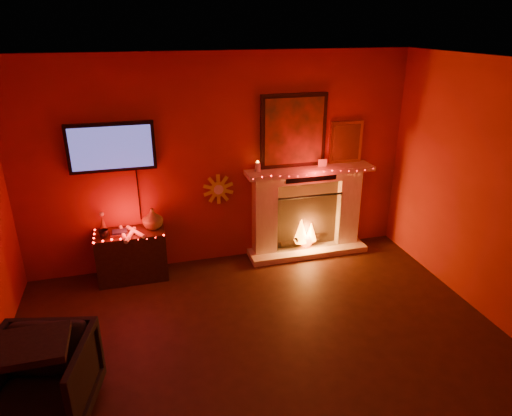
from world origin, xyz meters
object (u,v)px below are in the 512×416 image
at_px(tv, 112,148).
at_px(armchair, 40,382).
at_px(sunburst_clock, 218,189).
at_px(fireplace, 306,203).
at_px(console_table, 133,252).

distance_m(tv, armchair, 2.69).
bearing_deg(sunburst_clock, fireplace, -4.37).
xyz_separation_m(console_table, armchair, (-0.76, -2.08, 0.00)).
xyz_separation_m(fireplace, sunburst_clock, (-1.19, 0.09, 0.28)).
relative_size(tv, armchair, 1.55).
distance_m(fireplace, sunburst_clock, 1.23).
height_order(tv, console_table, tv).
relative_size(fireplace, sunburst_clock, 5.45).
bearing_deg(fireplace, sunburst_clock, 175.63).
bearing_deg(console_table, fireplace, 3.13).
distance_m(fireplace, console_table, 2.36).
bearing_deg(fireplace, tv, 178.50).
distance_m(fireplace, armchair, 3.82).
bearing_deg(tv, sunburst_clock, 1.24).
xyz_separation_m(fireplace, tv, (-2.44, 0.06, 0.92)).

